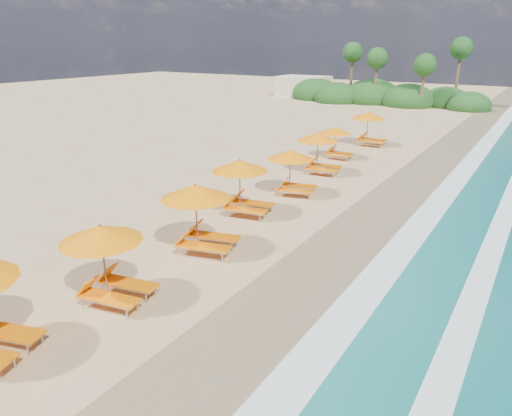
% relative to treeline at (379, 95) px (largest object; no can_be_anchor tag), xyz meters
% --- Properties ---
extents(ground, '(160.00, 160.00, 0.00)m').
position_rel_treeline_xyz_m(ground, '(9.94, -45.51, -1.00)').
color(ground, tan).
rests_on(ground, ground).
extents(wet_sand, '(4.00, 160.00, 0.01)m').
position_rel_treeline_xyz_m(wet_sand, '(13.94, -45.51, -0.99)').
color(wet_sand, '#8B7B53').
rests_on(wet_sand, ground).
extents(surf_foam, '(4.00, 160.00, 0.01)m').
position_rel_treeline_xyz_m(surf_foam, '(16.64, -45.51, -0.97)').
color(surf_foam, white).
rests_on(surf_foam, ground).
extents(station_3, '(3.04, 2.90, 2.53)m').
position_rel_treeline_xyz_m(station_3, '(8.94, -52.28, 0.42)').
color(station_3, olive).
rests_on(station_3, ground).
extents(station_4, '(3.32, 3.21, 2.68)m').
position_rel_treeline_xyz_m(station_4, '(8.99, -47.87, 0.50)').
color(station_4, olive).
rests_on(station_4, ground).
extents(station_5, '(3.14, 3.00, 2.62)m').
position_rel_treeline_xyz_m(station_5, '(8.10, -43.62, 0.47)').
color(station_5, olive).
rests_on(station_5, ground).
extents(station_6, '(3.00, 2.90, 2.42)m').
position_rel_treeline_xyz_m(station_6, '(8.63, -39.79, 0.36)').
color(station_6, olive).
rests_on(station_6, ground).
extents(station_7, '(2.99, 2.84, 2.53)m').
position_rel_treeline_xyz_m(station_7, '(8.06, -35.23, 0.42)').
color(station_7, olive).
rests_on(station_7, ground).
extents(station_8, '(2.37, 2.19, 2.17)m').
position_rel_treeline_xyz_m(station_8, '(7.39, -31.04, 0.22)').
color(station_8, olive).
rests_on(station_8, ground).
extents(station_9, '(2.88, 2.68, 2.60)m').
position_rel_treeline_xyz_m(station_9, '(7.80, -25.73, 0.46)').
color(station_9, olive).
rests_on(station_9, ground).
extents(treeline, '(25.80, 8.80, 9.74)m').
position_rel_treeline_xyz_m(treeline, '(0.00, 0.00, 0.00)').
color(treeline, '#163D14').
rests_on(treeline, ground).
extents(beach_building, '(7.00, 5.00, 2.80)m').
position_rel_treeline_xyz_m(beach_building, '(-12.06, 2.49, 0.40)').
color(beach_building, beige).
rests_on(beach_building, ground).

